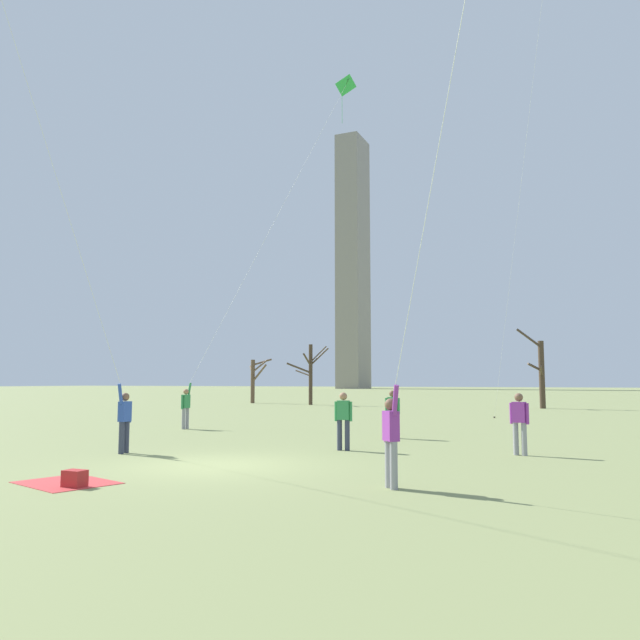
{
  "coord_description": "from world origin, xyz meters",
  "views": [
    {
      "loc": [
        7.98,
        -12.17,
        1.93
      ],
      "look_at": [
        0.0,
        6.0,
        3.92
      ],
      "focal_mm": 34.4,
      "sensor_mm": 36.0,
      "label": 1
    }
  ],
  "objects": [
    {
      "name": "picnic_spot",
      "position": [
        -0.96,
        -3.37,
        0.09
      ],
      "size": [
        2.13,
        1.87,
        0.31
      ],
      "color": "#CC3838",
      "rests_on": "ground"
    },
    {
      "name": "bare_tree_far_right_edge",
      "position": [
        -19.48,
        35.75,
        2.23
      ],
      "size": [
        2.36,
        1.45,
        3.98
      ],
      "color": "brown",
      "rests_on": "ground"
    },
    {
      "name": "skyline_mid_tower_left",
      "position": [
        -50.21,
        142.87,
        34.62
      ],
      "size": [
        6.49,
        10.37,
        69.23
      ],
      "color": "gray",
      "rests_on": "ground"
    },
    {
      "name": "bystander_watching_nearby",
      "position": [
        6.24,
        4.86,
        0.9
      ],
      "size": [
        0.5,
        0.27,
        1.62
      ],
      "color": "gray",
      "rests_on": "ground"
    },
    {
      "name": "bare_tree_left_of_center",
      "position": [
        4.77,
        34.52,
        2.61
      ],
      "size": [
        1.86,
        1.59,
        5.78
      ],
      "color": "#423326",
      "rests_on": "ground"
    },
    {
      "name": "bystander_far_off_by_trees",
      "position": [
        1.75,
        8.19,
        0.9
      ],
      "size": [
        0.5,
        0.28,
        1.62
      ],
      "color": "#726656",
      "rests_on": "ground"
    },
    {
      "name": "ground_plane",
      "position": [
        0.0,
        0.0,
        0.0
      ],
      "size": [
        400.0,
        400.0,
        0.0
      ],
      "primitive_type": "plane",
      "color": "#848E56"
    },
    {
      "name": "bystander_strolling_midfield",
      "position": [
        1.57,
        4.06,
        0.9
      ],
      "size": [
        0.5,
        0.25,
        1.62
      ],
      "color": "#33384C",
      "rests_on": "ground"
    },
    {
      "name": "kite_flyer_foreground_right_green",
      "position": [
        -6.51,
        10.24,
        3.96
      ],
      "size": [
        4.23,
        9.48,
        18.47
      ],
      "color": "gray",
      "rests_on": "ground"
    },
    {
      "name": "kite_flyer_foreground_left_blue",
      "position": [
        -3.96,
        -0.36,
        4.71
      ],
      "size": [
        2.47,
        7.51,
        20.17
      ],
      "color": "#33384C",
      "rests_on": "ground"
    },
    {
      "name": "kite_flyer_midfield_center_red",
      "position": [
        5.91,
        -2.68,
        5.39
      ],
      "size": [
        5.79,
        6.68,
        20.17
      ],
      "color": "gray",
      "rests_on": "ground"
    },
    {
      "name": "bare_tree_center",
      "position": [
        -13.17,
        33.95,
        2.74
      ],
      "size": [
        3.24,
        2.22,
        4.98
      ],
      "color": "#423326",
      "rests_on": "ground"
    }
  ]
}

